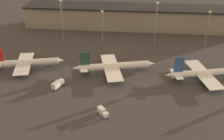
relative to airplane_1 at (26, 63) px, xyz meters
name	(u,v)px	position (x,y,z in m)	size (l,w,h in m)	color
ground	(123,98)	(55.68, -24.64, -3.21)	(600.00, 600.00, 0.00)	#383538
terminal_building	(133,17)	(55.68, 76.80, 5.15)	(164.63, 24.64, 16.63)	gray
airplane_1	(26,63)	(0.00, 0.00, 0.00)	(40.92, 29.48, 12.43)	silver
airplane_2	(114,66)	(48.54, 0.63, 0.07)	(44.48, 33.48, 12.37)	white
airplane_3	(206,73)	(96.21, -1.85, 0.00)	(43.35, 33.08, 12.98)	white
service_vehicle_0	(103,112)	(47.96, -38.67, -1.45)	(5.48, 6.06, 3.14)	white
service_vehicle_2	(58,84)	(23.05, -18.78, -1.27)	(4.69, 8.29, 3.47)	white
lamp_post_0	(61,16)	(9.55, 42.65, 14.68)	(1.80, 1.80, 28.64)	slate
lamp_post_1	(102,22)	(36.63, 42.65, 11.17)	(1.80, 1.80, 22.27)	slate
lamp_post_2	(156,18)	(71.52, 42.65, 14.77)	(1.80, 1.80, 28.80)	slate
lamp_post_3	(208,24)	(104.07, 42.65, 12.14)	(1.80, 1.80, 24.00)	slate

